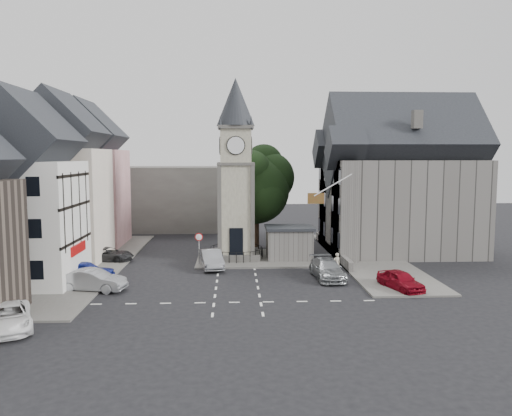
{
  "coord_description": "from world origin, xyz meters",
  "views": [
    {
      "loc": [
        -0.21,
        -36.83,
        9.42
      ],
      "look_at": [
        1.68,
        5.0,
        5.02
      ],
      "focal_mm": 35.0,
      "sensor_mm": 36.0,
      "label": 1
    }
  ],
  "objects_px": {
    "stone_shelter": "(289,243)",
    "car_east_red": "(401,280)",
    "pedestrian": "(337,263)",
    "clock_tower": "(236,170)",
    "car_west_blue": "(84,271)"
  },
  "relations": [
    {
      "from": "car_east_red",
      "to": "pedestrian",
      "type": "height_order",
      "value": "pedestrian"
    },
    {
      "from": "stone_shelter",
      "to": "pedestrian",
      "type": "relative_size",
      "value": 2.54
    },
    {
      "from": "clock_tower",
      "to": "pedestrian",
      "type": "xyz_separation_m",
      "value": [
        8.0,
        -5.99,
        -7.27
      ]
    },
    {
      "from": "car_west_blue",
      "to": "stone_shelter",
      "type": "bearing_deg",
      "value": -68.09
    },
    {
      "from": "stone_shelter",
      "to": "pedestrian",
      "type": "height_order",
      "value": "stone_shelter"
    },
    {
      "from": "clock_tower",
      "to": "car_east_red",
      "type": "bearing_deg",
      "value": -43.7
    },
    {
      "from": "car_east_red",
      "to": "car_west_blue",
      "type": "bearing_deg",
      "value": 153.63
    },
    {
      "from": "clock_tower",
      "to": "pedestrian",
      "type": "relative_size",
      "value": 9.59
    },
    {
      "from": "car_west_blue",
      "to": "car_east_red",
      "type": "bearing_deg",
      "value": -99.95
    },
    {
      "from": "clock_tower",
      "to": "car_west_blue",
      "type": "distance_m",
      "value": 15.54
    },
    {
      "from": "stone_shelter",
      "to": "pedestrian",
      "type": "distance_m",
      "value": 6.4
    },
    {
      "from": "clock_tower",
      "to": "car_west_blue",
      "type": "bearing_deg",
      "value": -147.12
    },
    {
      "from": "clock_tower",
      "to": "car_east_red",
      "type": "xyz_separation_m",
      "value": [
        11.5,
        -10.99,
        -7.43
      ]
    },
    {
      "from": "car_east_red",
      "to": "pedestrian",
      "type": "bearing_deg",
      "value": 107.42
    },
    {
      "from": "stone_shelter",
      "to": "car_east_red",
      "type": "relative_size",
      "value": 1.06
    }
  ]
}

